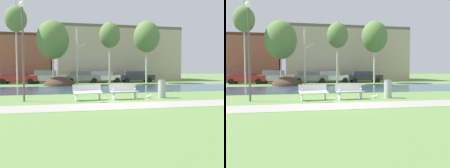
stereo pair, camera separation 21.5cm
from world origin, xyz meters
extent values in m
plane|color=#5B7F42|center=(0.00, 10.00, 0.00)|extent=(120.00, 120.00, 0.00)
cube|color=gray|center=(0.00, -1.66, 0.01)|extent=(60.00, 2.11, 0.01)
cube|color=#2D475B|center=(0.00, 8.40, 0.00)|extent=(80.00, 8.08, 0.01)
ellipsoid|color=#423021|center=(-2.51, 14.05, 0.00)|extent=(3.27, 3.59, 1.82)
cube|color=silver|center=(-1.05, 0.72, 0.45)|extent=(1.64, 0.65, 0.16)
cube|color=silver|center=(-1.08, 0.99, 0.67)|extent=(1.60, 0.25, 0.40)
cube|color=silver|center=(-1.71, 0.71, 0.23)|extent=(0.09, 0.43, 0.45)
cube|color=silver|center=(-0.40, 0.85, 0.23)|extent=(0.09, 0.43, 0.45)
cylinder|color=silver|center=(-1.70, 0.67, 0.59)|extent=(0.07, 0.28, 0.04)
cylinder|color=silver|center=(-0.40, 0.81, 0.59)|extent=(0.07, 0.28, 0.04)
cube|color=silver|center=(1.05, 0.72, 0.45)|extent=(1.64, 0.65, 0.05)
cube|color=silver|center=(1.02, 0.99, 0.67)|extent=(1.60, 0.25, 0.40)
cube|color=silver|center=(0.39, 0.71, 0.23)|extent=(0.09, 0.43, 0.45)
cube|color=silver|center=(1.69, 0.85, 0.23)|extent=(0.09, 0.43, 0.45)
cylinder|color=silver|center=(0.39, 0.67, 0.59)|extent=(0.07, 0.28, 0.04)
cylinder|color=silver|center=(1.70, 0.81, 0.59)|extent=(0.07, 0.28, 0.04)
cylinder|color=#999B9E|center=(3.42, 0.93, 0.54)|extent=(0.45, 0.45, 1.08)
torus|color=#5B5D5E|center=(3.42, 0.93, 1.05)|extent=(0.48, 0.48, 0.04)
ellipsoid|color=white|center=(2.51, 0.73, 0.12)|extent=(0.32, 0.15, 0.15)
sphere|color=white|center=(2.66, 0.73, 0.19)|extent=(0.10, 0.10, 0.10)
cone|color=gold|center=(2.71, 0.73, 0.19)|extent=(0.06, 0.03, 0.03)
cylinder|color=gold|center=(2.53, 0.70, 0.05)|extent=(0.01, 0.01, 0.10)
cylinder|color=gold|center=(2.53, 0.76, 0.05)|extent=(0.01, 0.01, 0.10)
cylinder|color=#4C4C51|center=(-4.43, 0.95, 2.47)|extent=(0.10, 0.10, 4.95)
sphere|color=white|center=(-4.43, 0.95, 5.10)|extent=(0.32, 0.32, 0.32)
cylinder|color=beige|center=(-6.91, 14.99, 4.49)|extent=(0.16, 0.16, 8.98)
ellipsoid|color=#567A3D|center=(-6.91, 14.99, 7.01)|extent=(2.25, 2.25, 2.70)
cylinder|color=#BCB7A8|center=(-3.15, 14.90, 3.16)|extent=(0.15, 0.15, 6.32)
ellipsoid|color=#567A3D|center=(-3.15, 14.90, 4.93)|extent=(3.51, 3.51, 4.21)
cylinder|color=beige|center=(-0.55, 14.94, 3.12)|extent=(0.18, 0.18, 6.24)
cylinder|color=beige|center=(0.05, 15.35, 4.38)|extent=(0.85, 1.20, 0.49)
cylinder|color=beige|center=(0.14, 14.22, 3.94)|extent=(1.27, 1.23, 1.14)
cylinder|color=#BCB7A8|center=(3.11, 14.57, 3.57)|extent=(0.24, 0.24, 7.14)
ellipsoid|color=#567A3D|center=(3.11, 14.57, 5.57)|extent=(2.39, 2.39, 2.86)
cylinder|color=beige|center=(7.91, 15.62, 3.63)|extent=(0.21, 0.21, 7.25)
ellipsoid|color=#567A3D|center=(7.91, 15.62, 5.66)|extent=(3.14, 3.14, 3.77)
cube|color=maroon|center=(-7.20, 17.68, 0.67)|extent=(4.71, 2.26, 0.69)
cube|color=brown|center=(-7.56, 17.71, 1.29)|extent=(2.69, 1.87, 0.55)
cylinder|color=black|center=(-5.62, 18.50, 0.32)|extent=(0.66, 0.27, 0.64)
cylinder|color=black|center=(-5.77, 16.61, 0.32)|extent=(0.66, 0.27, 0.64)
cylinder|color=black|center=(-8.63, 18.75, 0.32)|extent=(0.66, 0.27, 0.64)
cylinder|color=black|center=(-8.78, 16.85, 0.32)|extent=(0.66, 0.27, 0.64)
cube|color=#B2B5BC|center=(-3.74, 17.41, 0.67)|extent=(4.40, 2.05, 0.70)
cube|color=gray|center=(-4.08, 17.44, 1.30)|extent=(2.51, 1.69, 0.57)
cylinder|color=black|center=(-2.26, 18.15, 0.32)|extent=(0.66, 0.27, 0.64)
cylinder|color=black|center=(-2.40, 16.45, 0.32)|extent=(0.66, 0.27, 0.64)
cylinder|color=black|center=(-5.08, 18.38, 0.32)|extent=(0.66, 0.27, 0.64)
cylinder|color=black|center=(-5.21, 16.68, 0.32)|extent=(0.66, 0.27, 0.64)
cube|color=slate|center=(0.37, 18.28, 0.66)|extent=(4.49, 2.18, 0.68)
cube|color=slate|center=(0.03, 18.31, 1.24)|extent=(2.56, 1.81, 0.47)
cylinder|color=black|center=(1.88, 19.08, 0.32)|extent=(0.66, 0.27, 0.64)
cylinder|color=black|center=(1.73, 17.25, 0.32)|extent=(0.66, 0.27, 0.64)
cylinder|color=black|center=(-0.99, 19.31, 0.32)|extent=(0.66, 0.27, 0.64)
cylinder|color=black|center=(-1.13, 17.48, 0.32)|extent=(0.66, 0.27, 0.64)
cube|color=silver|center=(3.27, 18.42, 0.62)|extent=(4.69, 2.18, 0.60)
cube|color=#949AAC|center=(2.91, 18.45, 1.20)|extent=(2.67, 1.80, 0.57)
cylinder|color=black|center=(4.85, 19.20, 0.32)|extent=(0.66, 0.27, 0.64)
cylinder|color=black|center=(4.70, 17.39, 0.32)|extent=(0.66, 0.27, 0.64)
cylinder|color=black|center=(1.85, 19.45, 0.32)|extent=(0.66, 0.27, 0.64)
cylinder|color=black|center=(1.70, 17.64, 0.32)|extent=(0.66, 0.27, 0.64)
cube|color=#282B30|center=(7.43, 17.93, 0.66)|extent=(4.60, 2.24, 0.67)
cube|color=#2F3648|center=(7.08, 17.96, 1.23)|extent=(2.63, 1.85, 0.47)
cylinder|color=black|center=(8.98, 18.75, 0.32)|extent=(0.66, 0.27, 0.64)
cylinder|color=black|center=(8.82, 16.88, 0.32)|extent=(0.66, 0.27, 0.64)
cylinder|color=black|center=(6.04, 18.99, 0.32)|extent=(0.66, 0.27, 0.64)
cylinder|color=black|center=(5.89, 17.11, 0.32)|extent=(0.66, 0.27, 0.64)
cube|color=brown|center=(-10.02, 25.34, 3.05)|extent=(12.88, 8.87, 6.09)
cube|color=#4E2C21|center=(-10.02, 25.34, 6.29)|extent=(12.88, 8.87, 0.40)
cube|color=#BCAD8E|center=(6.22, 25.31, 3.72)|extent=(17.82, 9.78, 7.45)
cube|color=#675F4E|center=(6.22, 25.31, 7.65)|extent=(17.82, 9.78, 0.40)
camera|label=1|loc=(-2.65, -12.69, 1.72)|focal=39.23mm
camera|label=2|loc=(-2.44, -12.73, 1.72)|focal=39.23mm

